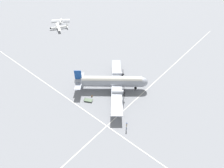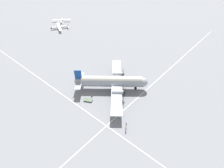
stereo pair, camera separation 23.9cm
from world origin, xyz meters
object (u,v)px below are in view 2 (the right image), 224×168
Objects in this scene: airliner_main at (114,81)px; suitcase_near_door at (92,96)px; light_aircraft_taxiing at (59,27)px; crew_foreground at (126,125)px; light_aircraft_distant at (62,20)px; baggage_cart at (88,100)px.

airliner_main reaches higher than suitcase_near_door.
crew_foreground is at bearing 95.05° from light_aircraft_taxiing.
suitcase_near_door is 60.18m from light_aircraft_distant.
airliner_main reaches higher than light_aircraft_distant.
airliner_main is at bearing -161.29° from light_aircraft_distant.
light_aircraft_distant reaches higher than suitcase_near_door.
crew_foreground is 12.72m from suitcase_near_door.
light_aircraft_distant is 10.01m from light_aircraft_taxiing.
crew_foreground is at bearing -164.03° from light_aircraft_distant.
airliner_main is 38.88× the size of suitcase_near_door.
suitcase_near_door is at bearing -149.40° from airliner_main.
crew_foreground is 0.18× the size of light_aircraft_taxiing.
baggage_cart reaches higher than suitcase_near_door.
baggage_cart is 0.31× the size of light_aircraft_distant.
light_aircraft_taxiing is at bearing 120.64° from airliner_main.
airliner_main is at bearing 160.21° from suitcase_near_door.
light_aircraft_taxiing is (-16.91, -47.11, -1.65)m from airliner_main.
light_aircraft_taxiing is (6.66, 7.48, 0.08)m from light_aircraft_distant.
baggage_cart is 51.56m from light_aircraft_taxiing.
baggage_cart is at bearing -142.50° from airliner_main.
light_aircraft_taxiing reaches higher than baggage_cart.
light_aircraft_distant is at bearing -102.98° from light_aircraft_taxiing.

